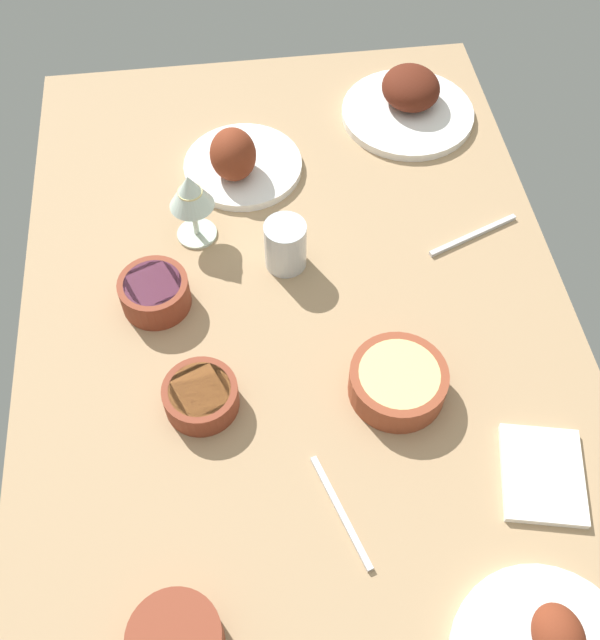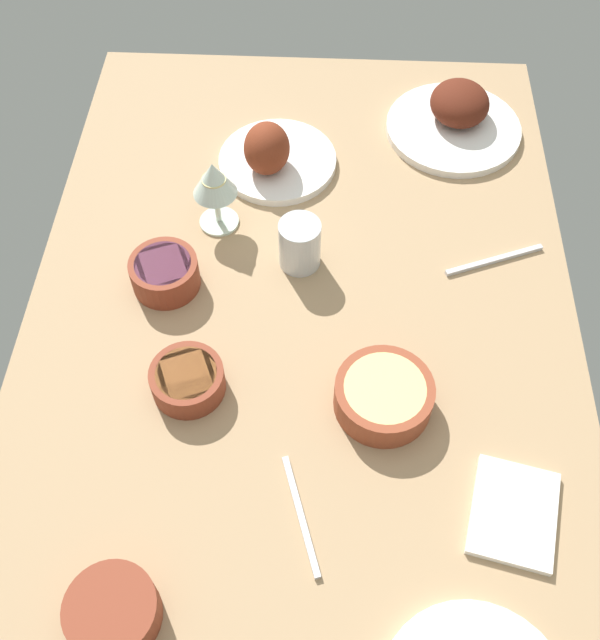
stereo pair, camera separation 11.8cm
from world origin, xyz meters
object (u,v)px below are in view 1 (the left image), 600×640
Objects in this scene: wine_glass at (190,195)px; water_tumbler at (285,245)px; bowl_onions at (155,292)px; fork_loose at (473,235)px; plate_near_viewer at (238,160)px; bowl_soup at (201,396)px; plate_center_main at (409,101)px; spoon_loose at (341,512)px; bowl_potatoes at (398,381)px; folded_napkin at (543,474)px.

wine_glass reaches higher than water_tumbler.
fork_loose is at bearing 97.63° from bowl_onions.
plate_near_viewer reaches higher than water_tumbler.
plate_near_viewer is 48.96cm from bowl_soup.
wine_glass is (27.24, -43.60, 7.23)cm from plate_center_main.
water_tumbler is at bearing -39.07° from plate_center_main.
plate_center_main is 1.50× the size of spoon_loose.
bowl_potatoes is 30.36cm from water_tumbler.
wine_glass is 0.77× the size of fork_loose.
wine_glass is (-33.88, 0.87, 7.42)cm from bowl_soup.
bowl_onions is 0.81× the size of wine_glass.
plate_center_main is at bearing 143.96° from bowl_soup.
spoon_loose is (46.45, -31.02, 0.00)cm from fork_loose.
bowl_soup is 30.05cm from water_tumbler.
water_tumbler is (-5.84, 21.99, 1.53)cm from bowl_onions.
plate_center_main is 75.59cm from bowl_soup.
bowl_soup is at bearing -154.73° from spoon_loose.
fork_loose is at bearing 119.03° from bowl_soup.
bowl_onions reaches higher than bowl_potatoes.
water_tumbler is 0.50× the size of fork_loose.
wine_glass is at bearing -58.01° from plate_center_main.
bowl_onions is 1.25× the size of water_tumbler.
bowl_potatoes is at bearing 129.88° from spoon_loose.
plate_near_viewer is at bearing 169.59° from spoon_loose.
bowl_onions is 55.82cm from fork_loose.
bowl_potatoes is at bearing 38.79° from wine_glass.
plate_center_main is 65.55cm from bowl_onions.
wine_glass reaches higher than folded_napkin.
water_tumbler is (8.30, 14.76, -5.40)cm from wine_glass.
spoon_loose is at bearing -32.59° from bowl_potatoes.
spoon_loose is (39.05, 24.24, -2.60)cm from bowl_onions.
folded_napkin is 0.79× the size of fork_loose.
plate_near_viewer is 1.98× the size of bowl_soup.
water_tumbler is (22.44, 6.15, 1.19)cm from plate_near_viewer.
wine_glass reaches higher than bowl_soup.
wine_glass is 0.97× the size of folded_napkin.
plate_center_main is 2.89× the size of water_tumbler.
water_tumbler is 0.63× the size of folded_napkin.
bowl_potatoes is 45.91cm from wine_glass.
wine_glass is at bearing 152.92° from bowl_onions.
bowl_soup is 55.97cm from fork_loose.
plate_center_main is at bearing 75.88° from fork_loose.
plate_near_viewer is 44.72cm from fork_loose.
fork_loose is at bearing 92.68° from water_tumbler.
plate_near_viewer is 1.27× the size of spoon_loose.
bowl_potatoes is (1.47, 29.28, 0.31)cm from bowl_soup.
water_tumbler is at bearing -153.22° from bowl_potatoes.
spoon_loose is at bearing 2.88° from water_tumbler.
wine_glass reaches higher than bowl_potatoes.
bowl_onions is 0.79× the size of folded_napkin.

